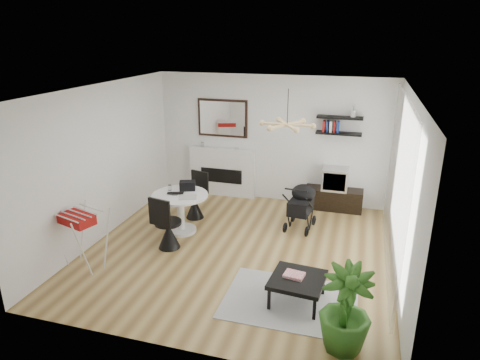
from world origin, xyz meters
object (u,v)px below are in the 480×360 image
(fireplace, at_px, (222,166))
(coffee_table, at_px, (298,281))
(crt_tv, at_px, (335,179))
(drying_rack, at_px, (82,238))
(stroller, at_px, (301,208))
(dining_table, at_px, (180,207))
(potted_plant, at_px, (345,309))
(tv_console, at_px, (333,199))

(fireplace, relative_size, coffee_table, 2.82)
(crt_tv, xyz_separation_m, drying_rack, (-3.57, -3.47, -0.17))
(stroller, height_order, coffee_table, stroller)
(crt_tv, relative_size, coffee_table, 0.67)
(drying_rack, height_order, coffee_table, drying_rack)
(drying_rack, bearing_deg, dining_table, 76.44)
(dining_table, xyz_separation_m, potted_plant, (3.07, -2.33, 0.05))
(coffee_table, xyz_separation_m, potted_plant, (0.66, -0.75, 0.20))
(dining_table, relative_size, potted_plant, 0.95)
(tv_console, distance_m, potted_plant, 4.26)
(tv_console, height_order, potted_plant, potted_plant)
(dining_table, distance_m, potted_plant, 3.86)
(fireplace, bearing_deg, tv_console, -3.22)
(crt_tv, xyz_separation_m, stroller, (-0.52, -1.08, -0.27))
(tv_console, height_order, dining_table, dining_table)
(coffee_table, bearing_deg, crt_tv, 86.56)
(tv_console, relative_size, potted_plant, 1.10)
(crt_tv, relative_size, stroller, 0.56)
(coffee_table, bearing_deg, dining_table, 146.69)
(fireplace, bearing_deg, stroller, -31.81)
(fireplace, height_order, potted_plant, fireplace)
(coffee_table, distance_m, potted_plant, 1.02)
(tv_console, bearing_deg, drying_rack, -135.74)
(fireplace, bearing_deg, drying_rack, -106.64)
(drying_rack, xyz_separation_m, stroller, (3.05, 2.39, -0.10))
(stroller, relative_size, potted_plant, 0.86)
(drying_rack, height_order, potted_plant, potted_plant)
(stroller, bearing_deg, drying_rack, -134.58)
(crt_tv, xyz_separation_m, dining_table, (-2.62, -1.88, -0.18))
(coffee_table, bearing_deg, potted_plant, -48.74)
(stroller, bearing_deg, potted_plant, -65.54)
(drying_rack, bearing_deg, coffee_table, 17.36)
(potted_plant, bearing_deg, dining_table, 142.74)
(tv_console, bearing_deg, crt_tv, -41.79)
(crt_tv, height_order, drying_rack, drying_rack)
(drying_rack, xyz_separation_m, coffee_table, (3.36, 0.00, -0.16))
(tv_console, relative_size, drying_rack, 1.25)
(tv_console, relative_size, crt_tv, 2.28)
(tv_console, xyz_separation_m, potted_plant, (0.45, -4.22, 0.31))
(tv_console, xyz_separation_m, coffee_table, (-0.20, -3.47, 0.11))
(tv_console, xyz_separation_m, stroller, (-0.52, -1.08, 0.17))
(coffee_table, bearing_deg, stroller, 97.48)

